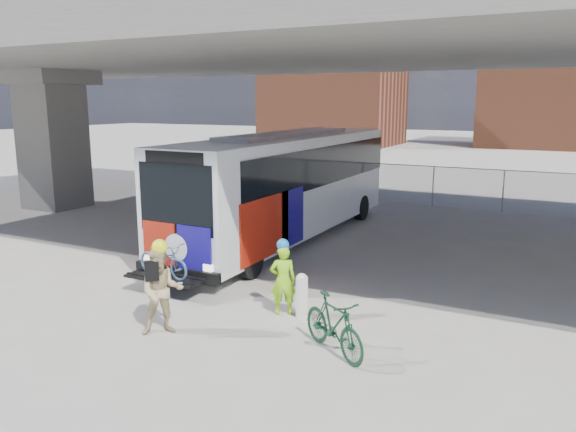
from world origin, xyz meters
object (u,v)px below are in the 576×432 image
Objects in this scene: bus at (288,179)px; cyclist_hivis at (283,278)px; bollard at (302,294)px; cyclist_tan at (161,290)px; bike_parked at (334,325)px.

cyclist_hivis is (3.17, -6.33, -1.27)m from bus.
bus is at bearing 119.91° from bollard.
bollard is at bearing -60.09° from bus.
cyclist_hivis is 2.69m from cyclist_tan.
bollard is 0.54× the size of bike_parked.
bike_parked is at bearing -57.06° from bus.
bike_parked is (3.49, 0.74, -0.37)m from cyclist_tan.
bike_parked is at bearing 112.54° from cyclist_hivis.
cyclist_hivis is 2.25m from bike_parked.
bus is 6.47× the size of cyclist_tan.
bollard is (3.64, -6.33, -1.56)m from bus.
bollard is 0.55m from cyclist_hivis.
cyclist_tan is at bearing -136.17° from bollard.
bus is 6.80× the size of bike_parked.
bus reaches higher than bollard.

